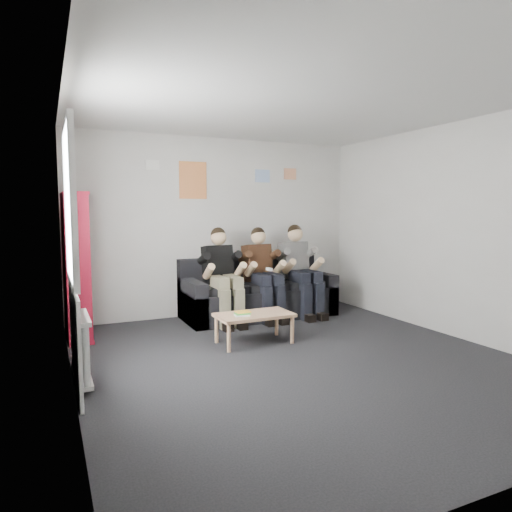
{
  "coord_description": "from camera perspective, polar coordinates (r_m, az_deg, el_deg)",
  "views": [
    {
      "loc": [
        -2.42,
        -4.14,
        1.59
      ],
      "look_at": [
        0.09,
        1.3,
        1.0
      ],
      "focal_mm": 32.0,
      "sensor_mm": 36.0,
      "label": 1
    }
  ],
  "objects": [
    {
      "name": "person_left",
      "position": [
        6.48,
        -4.14,
        -2.49
      ],
      "size": [
        0.41,
        0.88,
        1.36
      ],
      "rotation": [
        0.0,
        0.0,
        0.09
      ],
      "color": "black",
      "rests_on": "sofa"
    },
    {
      "name": "bookshelf",
      "position": [
        6.09,
        -21.46,
        -1.18
      ],
      "size": [
        0.27,
        0.82,
        1.82
      ],
      "rotation": [
        0.0,
        0.0,
        0.03
      ],
      "color": "maroon",
      "rests_on": "ground"
    },
    {
      "name": "radiator",
      "position": [
        4.52,
        -20.7,
        -10.66
      ],
      "size": [
        0.1,
        0.64,
        0.6
      ],
      "color": "silver",
      "rests_on": "ground"
    },
    {
      "name": "room_shell",
      "position": [
        4.8,
        5.57,
        2.73
      ],
      "size": [
        5.0,
        5.0,
        5.0
      ],
      "color": "black",
      "rests_on": "ground"
    },
    {
      "name": "coffee_table",
      "position": [
        5.53,
        -0.22,
        -7.65
      ],
      "size": [
        0.91,
        0.5,
        0.36
      ],
      "rotation": [
        0.0,
        0.0,
        0.01
      ],
      "color": "tan",
      "rests_on": "ground"
    },
    {
      "name": "person_middle",
      "position": [
        6.72,
        0.92,
        -2.2
      ],
      "size": [
        0.41,
        0.87,
        1.35
      ],
      "rotation": [
        0.0,
        0.0,
        0.09
      ],
      "color": "#4B2D19",
      "rests_on": "sofa"
    },
    {
      "name": "window",
      "position": [
        4.38,
        -21.97,
        -2.14
      ],
      "size": [
        0.05,
        1.3,
        2.36
      ],
      "color": "white",
      "rests_on": "room_shell"
    },
    {
      "name": "game_cases",
      "position": [
        5.44,
        -1.72,
        -7.19
      ],
      "size": [
        0.21,
        0.18,
        0.04
      ],
      "rotation": [
        0.0,
        0.0,
        -0.14
      ],
      "color": "silver",
      "rests_on": "coffee_table"
    },
    {
      "name": "poster_sign",
      "position": [
        6.81,
        -12.84,
        11.04
      ],
      "size": [
        0.2,
        0.01,
        0.14
      ],
      "primitive_type": "cube",
      "color": "white",
      "rests_on": "room_shell"
    },
    {
      "name": "sofa",
      "position": [
        6.97,
        0.18,
        -4.92
      ],
      "size": [
        2.27,
        0.93,
        0.88
      ],
      "color": "black",
      "rests_on": "ground"
    },
    {
      "name": "person_right",
      "position": [
        7.02,
        5.6,
        -1.8
      ],
      "size": [
        0.42,
        0.91,
        1.38
      ],
      "rotation": [
        0.0,
        0.0,
        0.08
      ],
      "color": "silver",
      "rests_on": "sofa"
    },
    {
      "name": "poster_large",
      "position": [
        6.94,
        -7.89,
        9.36
      ],
      "size": [
        0.42,
        0.01,
        0.55
      ],
      "primitive_type": "cube",
      "color": "gold",
      "rests_on": "room_shell"
    },
    {
      "name": "poster_pink",
      "position": [
        7.6,
        4.28,
        10.2
      ],
      "size": [
        0.22,
        0.01,
        0.18
      ],
      "primitive_type": "cube",
      "color": "#CF408B",
      "rests_on": "room_shell"
    },
    {
      "name": "poster_blue",
      "position": [
        7.37,
        0.82,
        9.97
      ],
      "size": [
        0.25,
        0.01,
        0.2
      ],
      "primitive_type": "cube",
      "color": "#428DE3",
      "rests_on": "room_shell"
    }
  ]
}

